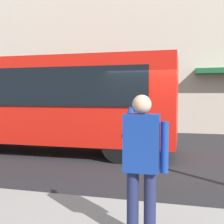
% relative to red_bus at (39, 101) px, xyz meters
% --- Properties ---
extents(ground_plane, '(60.00, 60.00, 0.00)m').
position_rel_red_bus_xyz_m(ground_plane, '(-3.92, 0.65, -1.68)').
color(ground_plane, '#232326').
extents(building_facade_far, '(28.00, 1.55, 12.00)m').
position_rel_red_bus_xyz_m(building_facade_far, '(-3.93, -6.15, 4.30)').
color(building_facade_far, beige).
rests_on(building_facade_far, ground_plane).
extents(red_bus, '(9.05, 2.54, 3.08)m').
position_rel_red_bus_xyz_m(red_bus, '(0.00, 0.00, 0.00)').
color(red_bus, red).
rests_on(red_bus, ground_plane).
extents(pedestrian_photographer, '(0.53, 0.52, 1.70)m').
position_rel_red_bus_xyz_m(pedestrian_photographer, '(-4.23, 5.35, -0.54)').
color(pedestrian_photographer, '#1E2347').
rests_on(pedestrian_photographer, sidewalk_curb).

